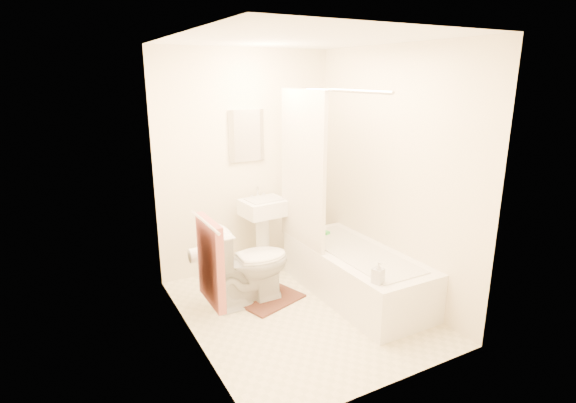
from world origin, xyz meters
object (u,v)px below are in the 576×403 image
sink (263,233)px  bath_mat (269,299)px  toilet (248,264)px  bathtub (355,273)px  soap_bottle (378,272)px

sink → bath_mat: (-0.24, -0.61, -0.45)m
toilet → bath_mat: (0.19, -0.06, -0.39)m
bathtub → soap_bottle: size_ratio=8.82×
sink → soap_bottle: 1.60m
toilet → soap_bottle: (0.72, -1.02, 0.16)m
sink → bath_mat: sink is taller
sink → toilet: bearing=-132.6°
sink → soap_bottle: size_ratio=4.89×
toilet → soap_bottle: toilet is taller
bathtub → bath_mat: bearing=158.7°
bath_mat → soap_bottle: size_ratio=3.20×
bathtub → bath_mat: 0.89m
sink → bathtub: 1.11m
toilet → bath_mat: toilet is taller
toilet → soap_bottle: size_ratio=4.33×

